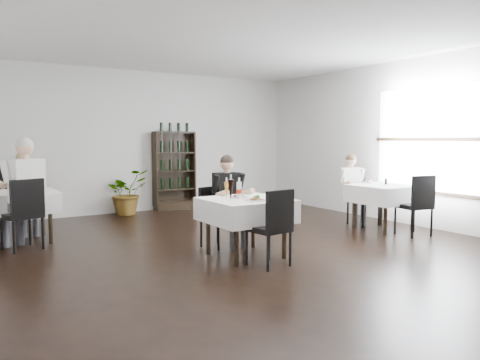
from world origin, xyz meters
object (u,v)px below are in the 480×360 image
main_table (246,210)px  diner_main (229,194)px  potted_tree (127,192)px  wine_shelf (174,171)px

main_table → diner_main: (0.11, 0.61, 0.15)m
potted_tree → diner_main: bearing=-84.7°
main_table → potted_tree: bearing=93.0°
main_table → diner_main: bearing=79.8°
potted_tree → diner_main: diner_main is taller
main_table → diner_main: diner_main is taller
wine_shelf → diner_main: (-0.79, -3.71, -0.08)m
main_table → diner_main: size_ratio=0.78×
diner_main → potted_tree: bearing=95.3°
wine_shelf → diner_main: 3.79m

